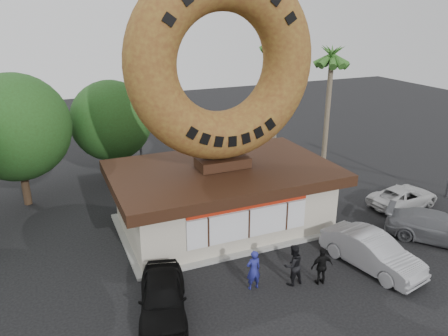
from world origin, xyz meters
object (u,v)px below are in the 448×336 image
object	(u,v)px
street_lamp	(140,108)
car_black	(163,297)
person_left	(253,270)
giant_donut	(223,63)
car_white	(403,197)
donut_shop	(223,195)
car_grey	(438,228)
person_right	(322,266)
car_silver	(372,251)
person_center	(293,265)

from	to	relation	value
street_lamp	car_black	xyz separation A→B (m)	(-2.98, -15.65, -3.75)
person_left	car_black	world-z (taller)	person_left
giant_donut	street_lamp	xyz separation A→B (m)	(-1.86, 10.00, -3.96)
street_lamp	car_white	world-z (taller)	street_lamp
car_white	person_left	bearing A→B (deg)	99.62
car_black	donut_shop	bearing A→B (deg)	64.52
donut_shop	car_black	size ratio (longest dim) A/B	2.61
person_left	car_grey	bearing A→B (deg)	178.51
donut_shop	giant_donut	size ratio (longest dim) A/B	1.21
person_left	car_grey	xyz separation A→B (m)	(10.15, -0.07, -0.16)
person_right	car_white	distance (m)	9.84
car_silver	car_white	xyz separation A→B (m)	(6.00, 4.26, -0.17)
donut_shop	car_black	distance (m)	7.50
donut_shop	street_lamp	size ratio (longest dim) A/B	1.40
giant_donut	car_grey	xyz separation A→B (m)	(9.14, -5.66, -7.73)
donut_shop	person_left	xyz separation A→B (m)	(-1.01, -5.57, -0.89)
car_black	car_white	size ratio (longest dim) A/B	0.97
person_left	car_grey	distance (m)	10.15
street_lamp	car_black	bearing A→B (deg)	-100.79
giant_donut	person_right	distance (m)	10.10
person_left	person_center	world-z (taller)	person_center
car_black	car_white	world-z (taller)	car_black
car_silver	person_center	bearing A→B (deg)	163.63
person_right	car_white	size ratio (longest dim) A/B	0.38
person_center	person_right	xyz separation A→B (m)	(1.11, -0.46, -0.07)
car_white	car_grey	bearing A→B (deg)	151.74
giant_donut	person_left	distance (m)	9.47
person_center	car_black	distance (m)	5.48
donut_shop	person_right	size ratio (longest dim) A/B	6.71
donut_shop	car_black	bearing A→B (deg)	-130.64
car_black	giant_donut	bearing A→B (deg)	64.60
giant_donut	car_black	size ratio (longest dim) A/B	2.16
giant_donut	car_black	bearing A→B (deg)	-130.56
donut_shop	person_left	distance (m)	5.73
person_left	car_white	xyz separation A→B (m)	(11.52, 3.63, -0.26)
car_black	car_silver	bearing A→B (deg)	11.65
giant_donut	car_white	size ratio (longest dim) A/B	2.11
car_black	car_white	xyz separation A→B (m)	(15.35, 3.69, -0.12)
person_center	car_grey	xyz separation A→B (m)	(8.50, 0.28, -0.19)
car_grey	car_silver	bearing A→B (deg)	147.68
donut_shop	person_left	bearing A→B (deg)	-100.27
street_lamp	car_grey	size ratio (longest dim) A/B	1.62
donut_shop	person_center	world-z (taller)	donut_shop
donut_shop	giant_donut	bearing A→B (deg)	90.00
car_grey	person_right	bearing A→B (deg)	146.47
street_lamp	person_left	xyz separation A→B (m)	(0.85, -15.59, -3.61)
giant_donut	street_lamp	size ratio (longest dim) A/B	1.16
person_right	car_black	size ratio (longest dim) A/B	0.39
donut_shop	car_silver	xyz separation A→B (m)	(4.51, -6.21, -0.99)
street_lamp	giant_donut	bearing A→B (deg)	-79.49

